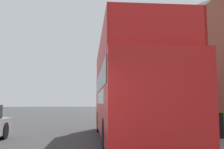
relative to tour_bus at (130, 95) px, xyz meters
name	(u,v)px	position (x,y,z in m)	size (l,w,h in m)	color
ground_plane	(77,119)	(-2.65, 14.32, -1.82)	(144.00, 144.00, 0.00)	#3D3D3F
sidewalk	(146,120)	(3.33, 11.32, -1.75)	(2.93, 108.00, 0.14)	gray
brick_terrace_rear	(200,61)	(7.79, 10.37, 3.19)	(6.00, 20.56, 10.03)	#935642
tour_bus	(130,95)	(0.00, 0.00, 0.00)	(2.70, 9.72, 3.97)	red
parked_car_ahead_of_bus	(123,115)	(0.75, 7.43, -1.15)	(1.93, 4.54, 1.43)	navy
lamp_post_nearest	(192,55)	(2.36, -0.80, 1.58)	(0.35, 0.35, 4.74)	black
lamp_post_second	(144,79)	(2.36, 7.87, 1.38)	(0.35, 0.35, 4.41)	black
litter_bin	(218,123)	(3.29, -0.87, -1.13)	(0.48, 0.48, 1.05)	black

